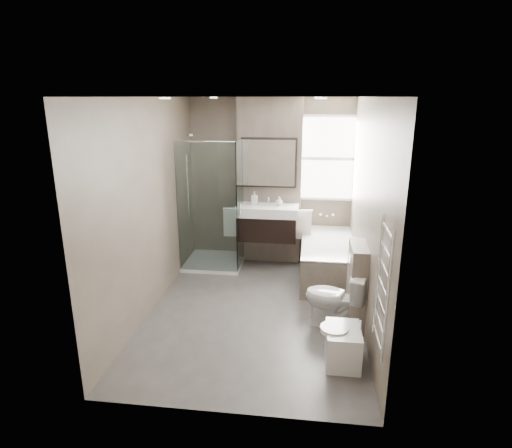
% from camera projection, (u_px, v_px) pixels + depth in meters
% --- Properties ---
extents(room, '(2.70, 3.90, 2.70)m').
position_uv_depth(room, '(256.00, 210.00, 5.10)').
color(room, '#4E4A48').
rests_on(room, ground).
extents(vanity_pier, '(1.00, 0.25, 2.60)m').
position_uv_depth(vanity_pier, '(270.00, 182.00, 6.78)').
color(vanity_pier, '#655A4F').
rests_on(vanity_pier, ground).
extents(vanity, '(0.95, 0.47, 0.66)m').
position_uv_depth(vanity, '(267.00, 222.00, 6.61)').
color(vanity, black).
rests_on(vanity, vanity_pier).
extents(mirror_cabinet, '(0.86, 0.08, 0.76)m').
position_uv_depth(mirror_cabinet, '(269.00, 163.00, 6.53)').
color(mirror_cabinet, black).
rests_on(mirror_cabinet, vanity_pier).
extents(towel_left, '(0.24, 0.06, 0.44)m').
position_uv_depth(towel_left, '(231.00, 222.00, 6.67)').
color(towel_left, silver).
rests_on(towel_left, vanity_pier).
extents(towel_right, '(0.24, 0.06, 0.44)m').
position_uv_depth(towel_right, '(303.00, 225.00, 6.53)').
color(towel_right, silver).
rests_on(towel_right, vanity_pier).
extents(shower_enclosure, '(0.90, 0.90, 2.00)m').
position_uv_depth(shower_enclosure, '(219.00, 237.00, 6.70)').
color(shower_enclosure, white).
rests_on(shower_enclosure, ground).
extents(bathtub, '(0.75, 1.60, 0.57)m').
position_uv_depth(bathtub, '(327.00, 258.00, 6.31)').
color(bathtub, '#655A4F').
rests_on(bathtub, ground).
extents(window, '(0.98, 0.06, 1.33)m').
position_uv_depth(window, '(328.00, 159.00, 6.66)').
color(window, white).
rests_on(window, room).
extents(toilet, '(0.80, 0.60, 0.72)m').
position_uv_depth(toilet, '(335.00, 298.00, 4.95)').
color(toilet, white).
rests_on(toilet, ground).
extents(cistern_box, '(0.19, 0.55, 1.00)m').
position_uv_depth(cistern_box, '(356.00, 286.00, 4.94)').
color(cistern_box, '#655A4F').
rests_on(cistern_box, ground).
extents(bidet, '(0.41, 0.47, 0.49)m').
position_uv_depth(bidet, '(342.00, 345.00, 4.31)').
color(bidet, white).
rests_on(bidet, ground).
extents(towel_radiator, '(0.03, 0.49, 1.10)m').
position_uv_depth(towel_radiator, '(383.00, 286.00, 3.48)').
color(towel_radiator, silver).
rests_on(towel_radiator, room).
extents(soap_bottle_a, '(0.09, 0.09, 0.20)m').
position_uv_depth(soap_bottle_a, '(254.00, 198.00, 6.59)').
color(soap_bottle_a, white).
rests_on(soap_bottle_a, vanity).
extents(soap_bottle_b, '(0.11, 0.11, 0.14)m').
position_uv_depth(soap_bottle_b, '(279.00, 201.00, 6.54)').
color(soap_bottle_b, white).
rests_on(soap_bottle_b, vanity).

